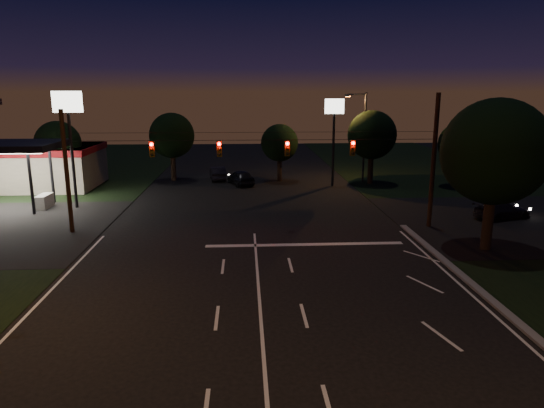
{
  "coord_description": "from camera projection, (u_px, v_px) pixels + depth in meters",
  "views": [
    {
      "loc": [
        -0.57,
        -16.41,
        9.05
      ],
      "look_at": [
        0.9,
        9.6,
        3.0
      ],
      "focal_mm": 32.0,
      "sensor_mm": 36.0,
      "label": 1
    }
  ],
  "objects": [
    {
      "name": "car_oncoming_a",
      "position": [
        241.0,
        177.0,
        48.14
      ],
      "size": [
        3.07,
        4.67,
        1.48
      ],
      "primitive_type": "imported",
      "rotation": [
        0.0,
        0.0,
        3.48
      ],
      "color": "black",
      "rests_on": "ground"
    },
    {
      "name": "ground",
      "position": [
        262.0,
        341.0,
        18.04
      ],
      "size": [
        140.0,
        140.0,
        0.0
      ],
      "primitive_type": "plane",
      "color": "black",
      "rests_on": "ground"
    },
    {
      "name": "pole_sign_right",
      "position": [
        334.0,
        122.0,
        46.24
      ],
      "size": [
        1.8,
        0.3,
        8.4
      ],
      "color": "black",
      "rests_on": "ground"
    },
    {
      "name": "tree_far_b",
      "position": [
        172.0,
        136.0,
        49.74
      ],
      "size": [
        4.6,
        4.6,
        6.98
      ],
      "color": "black",
      "rests_on": "ground"
    },
    {
      "name": "stop_bar",
      "position": [
        305.0,
        244.0,
        29.38
      ],
      "size": [
        12.0,
        0.5,
        0.01
      ],
      "primitive_type": "cube",
      "color": "silver",
      "rests_on": "ground"
    },
    {
      "name": "street_light_right_far",
      "position": [
        362.0,
        131.0,
        48.59
      ],
      "size": [
        2.2,
        0.35,
        9.0
      ],
      "color": "black",
      "rests_on": "ground"
    },
    {
      "name": "tree_far_c",
      "position": [
        280.0,
        143.0,
        49.51
      ],
      "size": [
        3.8,
        3.8,
        5.86
      ],
      "color": "black",
      "rests_on": "ground"
    },
    {
      "name": "tree_far_a",
      "position": [
        59.0,
        144.0,
        45.37
      ],
      "size": [
        4.2,
        4.2,
        6.42
      ],
      "color": "black",
      "rests_on": "ground"
    },
    {
      "name": "tree_right_near",
      "position": [
        494.0,
        153.0,
        27.38
      ],
      "size": [
        6.0,
        6.0,
        8.76
      ],
      "color": "black",
      "rests_on": "ground"
    },
    {
      "name": "tree_far_e",
      "position": [
        459.0,
        144.0,
        46.52
      ],
      "size": [
        4.0,
        4.0,
        6.18
      ],
      "color": "black",
      "rests_on": "ground"
    },
    {
      "name": "tree_far_d",
      "position": [
        372.0,
        135.0,
        47.88
      ],
      "size": [
        4.8,
        4.8,
        7.3
      ],
      "color": "black",
      "rests_on": "ground"
    },
    {
      "name": "utility_pole_left",
      "position": [
        72.0,
        232.0,
        31.96
      ],
      "size": [
        0.28,
        0.28,
        8.0
      ],
      "primitive_type": "cylinder",
      "color": "black",
      "rests_on": "ground"
    },
    {
      "name": "utility_pole_right",
      "position": [
        429.0,
        227.0,
        33.29
      ],
      "size": [
        0.3,
        0.3,
        9.0
      ],
      "primitive_type": "cylinder",
      "color": "black",
      "rests_on": "ground"
    },
    {
      "name": "pole_sign_left_near",
      "position": [
        69.0,
        119.0,
        37.08
      ],
      "size": [
        2.2,
        0.3,
        9.1
      ],
      "color": "black",
      "rests_on": "ground"
    },
    {
      "name": "cross_street_right",
      "position": [
        533.0,
        221.0,
        34.7
      ],
      "size": [
        20.0,
        16.0,
        0.02
      ],
      "primitive_type": "cube",
      "color": "black",
      "rests_on": "ground"
    },
    {
      "name": "car_oncoming_b",
      "position": [
        218.0,
        173.0,
        50.89
      ],
      "size": [
        2.03,
        4.33,
        1.37
      ],
      "primitive_type": "imported",
      "rotation": [
        0.0,
        0.0,
        3.28
      ],
      "color": "black",
      "rests_on": "ground"
    },
    {
      "name": "signal_span",
      "position": [
        253.0,
        148.0,
        31.34
      ],
      "size": [
        24.0,
        0.4,
        1.56
      ],
      "color": "black",
      "rests_on": "ground"
    },
    {
      "name": "gas_station",
      "position": [
        20.0,
        164.0,
        45.84
      ],
      "size": [
        14.2,
        16.1,
        5.25
      ],
      "color": "gray",
      "rests_on": "ground"
    },
    {
      "name": "car_cross",
      "position": [
        502.0,
        210.0,
        35.22
      ],
      "size": [
        4.63,
        2.93,
        1.25
      ],
      "primitive_type": "imported",
      "rotation": [
        0.0,
        0.0,
        1.87
      ],
      "color": "black",
      "rests_on": "ground"
    }
  ]
}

